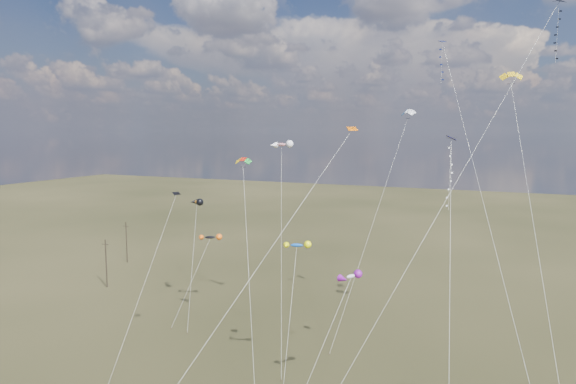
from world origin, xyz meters
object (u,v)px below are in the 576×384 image
at_px(utility_pole_near, 106,263).
at_px(diamond_black_high, 543,53).
at_px(parafoil_yellow, 512,76).
at_px(novelty_black_orange, 210,238).
at_px(utility_pole_far, 127,242).

height_order(utility_pole_near, diamond_black_high, diamond_black_high).
xyz_separation_m(utility_pole_near, parafoil_yellow, (59.93, -2.96, 27.35)).
xyz_separation_m(diamond_black_high, novelty_black_orange, (-41.36, 3.01, -22.85)).
bearing_deg(utility_pole_far, utility_pole_near, -60.26).
bearing_deg(novelty_black_orange, parafoil_yellow, -1.54).
height_order(utility_pole_near, novelty_black_orange, novelty_black_orange).
bearing_deg(utility_pole_far, novelty_black_orange, -28.49).
bearing_deg(utility_pole_near, diamond_black_high, -4.50).
distance_m(utility_pole_near, utility_pole_far, 16.12).
xyz_separation_m(utility_pole_near, novelty_black_orange, (21.34, -1.92, 6.45)).
bearing_deg(utility_pole_far, parafoil_yellow, -14.02).
distance_m(utility_pole_far, parafoil_yellow, 75.17).
bearing_deg(novelty_black_orange, utility_pole_far, 151.51).
bearing_deg(diamond_black_high, utility_pole_near, 175.50).
bearing_deg(utility_pole_near, novelty_black_orange, -5.15).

